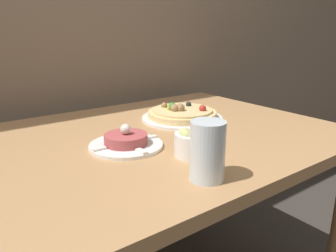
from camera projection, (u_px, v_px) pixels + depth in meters
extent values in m
cube|color=#AD7F51|center=(145.00, 141.00, 1.04)|extent=(1.27, 0.89, 0.03)
cylinder|color=#AD7F51|center=(198.00, 166.00, 1.77)|extent=(0.06, 0.06, 0.70)
cylinder|color=white|center=(182.00, 118.00, 1.23)|extent=(0.30, 0.30, 0.01)
cylinder|color=#E5C17F|center=(182.00, 114.00, 1.22)|extent=(0.25, 0.25, 0.02)
cylinder|color=#E0C684|center=(182.00, 110.00, 1.22)|extent=(0.22, 0.22, 0.01)
sphere|color=#997047|center=(180.00, 108.00, 1.19)|extent=(0.03, 0.03, 0.03)
sphere|color=#B22D23|center=(203.00, 109.00, 1.19)|extent=(0.03, 0.03, 0.03)
sphere|color=gold|center=(171.00, 107.00, 1.21)|extent=(0.03, 0.03, 0.03)
sphere|color=#387F33|center=(172.00, 107.00, 1.20)|extent=(0.03, 0.03, 0.03)
sphere|color=#997047|center=(175.00, 108.00, 1.19)|extent=(0.03, 0.03, 0.03)
sphere|color=black|center=(189.00, 104.00, 1.27)|extent=(0.02, 0.02, 0.02)
sphere|color=#997047|center=(164.00, 105.00, 1.24)|extent=(0.02, 0.02, 0.02)
sphere|color=black|center=(172.00, 106.00, 1.22)|extent=(0.03, 0.03, 0.03)
cylinder|color=white|center=(126.00, 145.00, 0.94)|extent=(0.21, 0.21, 0.01)
cylinder|color=#A84747|center=(126.00, 139.00, 0.94)|extent=(0.12, 0.12, 0.03)
sphere|color=silver|center=(125.00, 129.00, 0.93)|extent=(0.03, 0.03, 0.03)
cube|color=white|center=(150.00, 137.00, 0.99)|extent=(0.04, 0.02, 0.01)
cube|color=white|center=(112.00, 135.00, 1.00)|extent=(0.02, 0.04, 0.01)
cube|color=white|center=(99.00, 149.00, 0.89)|extent=(0.04, 0.02, 0.01)
cube|color=white|center=(142.00, 151.00, 0.87)|extent=(0.02, 0.04, 0.01)
cylinder|color=white|center=(193.00, 144.00, 0.87)|extent=(0.10, 0.10, 0.06)
sphere|color=#B7BC70|center=(186.00, 134.00, 0.87)|extent=(0.03, 0.03, 0.03)
sphere|color=#8EA34C|center=(195.00, 134.00, 0.87)|extent=(0.03, 0.03, 0.03)
sphere|color=#B7BC70|center=(187.00, 136.00, 0.85)|extent=(0.04, 0.04, 0.04)
sphere|color=#A3B25B|center=(194.00, 137.00, 0.85)|extent=(0.03, 0.03, 0.03)
sphere|color=#8EA34C|center=(203.00, 135.00, 0.87)|extent=(0.04, 0.04, 0.04)
cylinder|color=silver|center=(207.00, 151.00, 0.72)|extent=(0.08, 0.08, 0.14)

